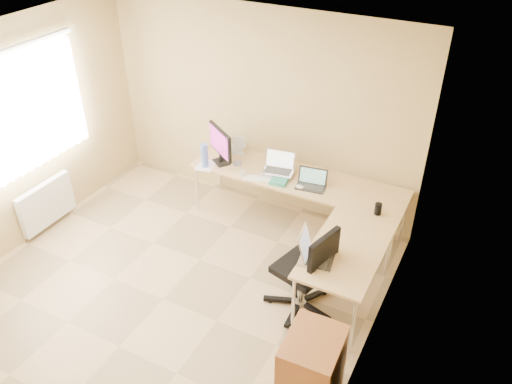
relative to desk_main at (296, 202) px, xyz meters
The scene contains 24 objects.
floor 2.02m from the desk_main, 111.40° to the right, with size 4.50×4.50×0.00m, color tan.
ceiling 2.99m from the desk_main, 111.40° to the right, with size 4.50×4.50×0.00m, color white.
wall_back 1.25m from the desk_main, 151.11° to the left, with size 4.50×4.50×0.00m, color tan.
wall_right 2.49m from the desk_main, 53.38° to the right, with size 4.50×4.50×0.00m, color tan.
desk_main is the anchor object (origin of this frame).
desk_return 1.40m from the desk_main, 45.73° to the right, with size 0.70×1.30×0.73m, color tan.
monitor 1.17m from the desk_main, behind, with size 0.56×0.18×0.48m, color black.
book_stack 0.45m from the desk_main, 130.76° to the right, with size 0.19×0.26×0.04m, color #2B876E.
laptop_center 0.58m from the desk_main, 164.86° to the right, with size 0.38×0.29×0.25m, color silver.
laptop_black 0.54m from the desk_main, 31.07° to the right, with size 0.34×0.25×0.22m, color #262323.
keyboard 0.58m from the desk_main, 145.51° to the right, with size 0.43×0.12×0.02m, color white.
mouse 0.45m from the desk_main, 60.95° to the right, with size 0.10×0.06×0.04m, color silver.
mug 0.78m from the desk_main, 153.34° to the right, with size 0.09×0.09×0.08m, color silver.
cd_stack 0.88m from the desk_main, behind, with size 0.12×0.12×0.03m, color silver.
water_bottle 1.28m from the desk_main, 165.20° to the right, with size 0.09×0.09×0.31m, color #5A77D8.
papers 1.22m from the desk_main, 166.53° to the right, with size 0.21×0.30×0.01m, color silver.
white_box 1.14m from the desk_main, 169.18° to the left, with size 0.25×0.18×0.09m, color silver.
desk_fan 1.03m from the desk_main, 167.32° to the left, with size 0.19×0.19×0.24m, color silver.
black_cup 1.19m from the desk_main, 15.45° to the right, with size 0.08×0.08×0.13m, color black.
laptop_return 1.59m from the desk_main, 59.46° to the right, with size 0.30×0.38×0.25m, color silver.
office_chair 1.39m from the desk_main, 64.08° to the right, with size 0.63×0.63×1.05m, color black.
cabinet 2.51m from the desk_main, 63.33° to the right, with size 0.45×0.55×0.77m, color brown.
radiator 3.11m from the desk_main, 152.24° to the right, with size 0.09×0.80×0.55m, color white.
window 3.35m from the desk_main, 152.41° to the right, with size 0.10×1.80×1.40m, color white.
Camera 1 is at (2.73, -3.08, 3.99)m, focal length 36.20 mm.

